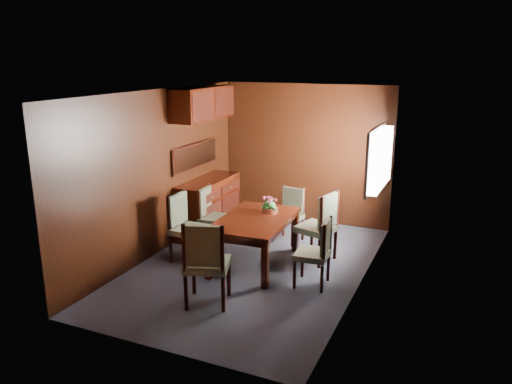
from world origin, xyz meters
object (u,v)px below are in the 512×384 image
at_px(dining_table, 255,225).
at_px(chair_head, 206,259).
at_px(flower_centerpiece, 269,204).
at_px(chair_left_near, 185,223).
at_px(sideboard, 208,206).
at_px(chair_right_near, 318,249).

height_order(dining_table, chair_head, chair_head).
xyz_separation_m(dining_table, flower_centerpiece, (0.09, 0.32, 0.22)).
bearing_deg(chair_head, dining_table, 71.09).
relative_size(chair_left_near, chair_head, 0.93).
bearing_deg(flower_centerpiece, chair_head, -93.75).
xyz_separation_m(chair_head, flower_centerpiece, (0.11, 1.66, 0.22)).
bearing_deg(dining_table, chair_left_near, -169.26).
xyz_separation_m(dining_table, chair_head, (-0.02, -1.34, 0.00)).
bearing_deg(chair_left_near, chair_head, 42.06).
bearing_deg(sideboard, chair_head, -61.51).
bearing_deg(chair_head, chair_left_near, 113.29).
bearing_deg(chair_left_near, flower_centerpiece, 118.18).
relative_size(chair_left_near, chair_right_near, 1.10).
bearing_deg(flower_centerpiece, chair_left_near, -152.62).
height_order(chair_left_near, chair_head, chair_head).
distance_m(sideboard, chair_left_near, 1.18).
distance_m(sideboard, dining_table, 1.55).
distance_m(chair_left_near, chair_head, 1.47).
xyz_separation_m(chair_left_near, chair_head, (0.97, -1.10, 0.04)).
xyz_separation_m(sideboard, chair_left_near, (0.25, -1.15, 0.10)).
height_order(sideboard, flower_centerpiece, flower_centerpiece).
bearing_deg(chair_head, sideboard, 100.52).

